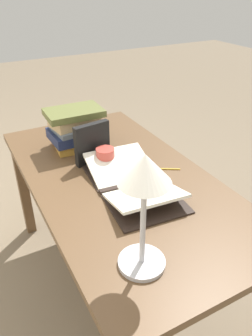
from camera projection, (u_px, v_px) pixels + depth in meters
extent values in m
plane|color=#70604C|center=(121.00, 282.00, 1.93)|extent=(12.00, 12.00, 0.00)
cube|color=brown|center=(119.00, 180.00, 1.57)|extent=(1.51, 0.80, 0.03)
cube|color=brown|center=(118.00, 164.00, 2.43)|extent=(0.06, 0.06, 0.70)
cube|color=brown|center=(24.00, 189.00, 2.15)|extent=(0.06, 0.06, 0.70)
cube|color=black|center=(131.00, 185.00, 1.48)|extent=(0.05, 0.30, 0.02)
cube|color=black|center=(145.00, 204.00, 1.37)|extent=(0.29, 0.33, 0.01)
cube|color=black|center=(119.00, 171.00, 1.60)|extent=(0.29, 0.33, 0.01)
cube|color=silver|center=(144.00, 195.00, 1.36)|extent=(0.27, 0.32, 0.08)
cube|color=silver|center=(120.00, 166.00, 1.57)|extent=(0.27, 0.32, 0.08)
cube|color=#BC8933|center=(76.00, 142.00, 1.82)|extent=(0.21, 0.25, 0.05)
cube|color=#1E284C|center=(76.00, 134.00, 1.79)|extent=(0.21, 0.28, 0.05)
cube|color=slate|center=(75.00, 127.00, 1.77)|extent=(0.22, 0.25, 0.03)
cube|color=tan|center=(74.00, 120.00, 1.75)|extent=(0.19, 0.27, 0.05)
cube|color=brown|center=(74.00, 113.00, 1.73)|extent=(0.20, 0.30, 0.03)
cube|color=black|center=(92.00, 143.00, 1.63)|extent=(0.06, 0.19, 0.21)
cylinder|color=#ADADB2|center=(142.00, 262.00, 1.09)|extent=(0.16, 0.16, 0.02)
cylinder|color=#ADADB2|center=(143.00, 225.00, 1.00)|extent=(0.02, 0.02, 0.31)
cone|color=silver|center=(145.00, 169.00, 0.90)|extent=(0.16, 0.16, 0.09)
cylinder|color=#B74238|center=(105.00, 158.00, 1.61)|extent=(0.09, 0.09, 0.10)
torus|color=#B74238|center=(110.00, 154.00, 1.65)|extent=(0.04, 0.05, 0.06)
cylinder|color=gold|center=(165.00, 169.00, 1.61)|extent=(0.08, 0.13, 0.01)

